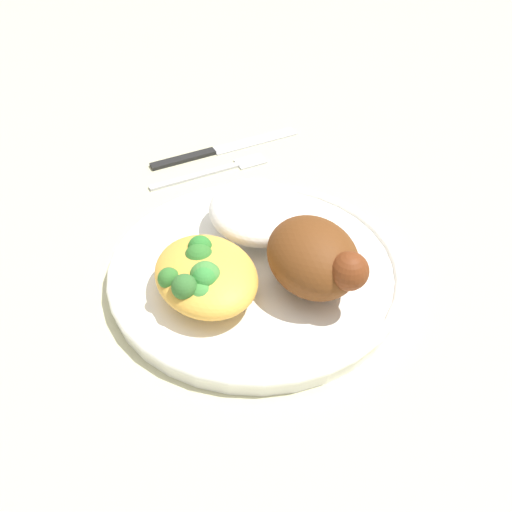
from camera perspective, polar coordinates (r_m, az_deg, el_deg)
The scene contains 7 objects.
ground_plane at distance 0.60m, azimuth 0.00°, elevation -2.07°, with size 2.00×2.00×0.00m, color beige.
plate at distance 0.59m, azimuth 0.00°, elevation -1.38°, with size 0.27×0.27×0.02m.
roasted_chicken at distance 0.55m, azimuth 5.31°, elevation -0.19°, with size 0.10×0.08×0.06m.
rice_pile at distance 0.62m, azimuth 0.02°, elevation 3.99°, with size 0.10×0.09×0.04m, color white.
mac_cheese_with_broccoli at distance 0.55m, azimuth -4.64°, elevation -1.66°, with size 0.11×0.09×0.04m.
fork at distance 0.74m, azimuth -3.62°, elevation 7.68°, with size 0.02×0.14×0.01m.
knife at distance 0.78m, azimuth -3.83°, elevation 9.40°, with size 0.02×0.19×0.01m.
Camera 1 is at (0.40, -0.18, 0.41)m, focal length 44.85 mm.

